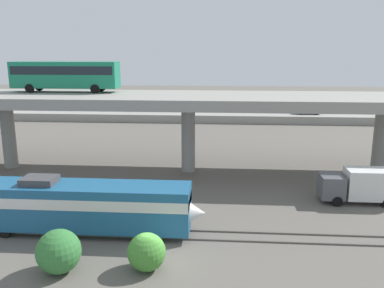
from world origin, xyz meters
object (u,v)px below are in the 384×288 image
at_px(parked_car_0, 363,109).
at_px(train_locomotive, 90,204).
at_px(service_truck_west, 362,185).
at_px(parked_car_1, 80,106).
at_px(transit_bus_on_overpass, 65,74).
at_px(parked_car_2, 307,110).
at_px(parked_car_3, 136,106).

bearing_deg(parked_car_0, train_locomotive, 54.83).
relative_size(service_truck_west, parked_car_1, 1.59).
bearing_deg(service_truck_west, train_locomotive, 19.25).
xyz_separation_m(parked_car_0, parked_car_1, (-55.36, -0.28, -0.00)).
bearing_deg(transit_bus_on_overpass, parked_car_1, -72.46).
relative_size(train_locomotive, transit_bus_on_overpass, 1.45).
xyz_separation_m(parked_car_0, parked_car_2, (-11.04, -2.64, 0.00)).
bearing_deg(parked_car_0, parked_car_3, 0.50).
xyz_separation_m(parked_car_1, parked_car_2, (44.32, -2.36, 0.00)).
xyz_separation_m(transit_bus_on_overpass, parked_car_2, (33.70, 31.24, -8.28)).
distance_m(transit_bus_on_overpass, parked_car_1, 36.19).
distance_m(transit_bus_on_overpass, parked_car_2, 46.69).
xyz_separation_m(parked_car_0, parked_car_3, (-44.00, -0.38, -0.00)).
height_order(service_truck_west, parked_car_0, service_truck_west).
bearing_deg(service_truck_west, parked_car_2, -95.01).
relative_size(transit_bus_on_overpass, parked_car_1, 2.80).
relative_size(service_truck_west, parked_car_2, 1.46).
relative_size(service_truck_west, parked_car_3, 1.63).
xyz_separation_m(transit_bus_on_overpass, parked_car_1, (-10.62, 33.59, -8.28)).
xyz_separation_m(train_locomotive, parked_car_2, (25.47, 49.18, 0.04)).
relative_size(transit_bus_on_overpass, service_truck_west, 1.76).
height_order(parked_car_1, parked_car_3, same).
relative_size(parked_car_0, parked_car_2, 0.94).
xyz_separation_m(transit_bus_on_overpass, parked_car_0, (44.74, 33.87, -8.28)).
bearing_deg(parked_car_2, transit_bus_on_overpass, -137.17).
relative_size(train_locomotive, parked_car_3, 4.19).
bearing_deg(train_locomotive, parked_car_1, 110.09).
height_order(parked_car_0, parked_car_3, same).
distance_m(service_truck_west, parked_car_3, 52.72).
height_order(train_locomotive, parked_car_1, train_locomotive).
bearing_deg(transit_bus_on_overpass, parked_car_0, -142.87).
bearing_deg(parked_car_0, parked_car_1, 0.29).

